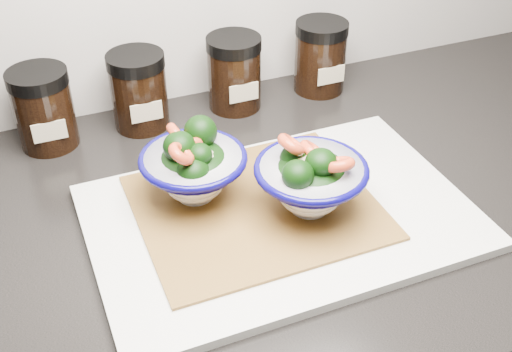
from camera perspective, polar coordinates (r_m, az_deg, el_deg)
name	(u,v)px	position (r m, az deg, el deg)	size (l,w,h in m)	color
countertop	(206,231)	(0.79, -4.50, -4.90)	(3.50, 0.60, 0.04)	black
cutting_board	(281,217)	(0.77, 2.19, -3.65)	(0.45, 0.30, 0.01)	silver
bamboo_mat	(256,207)	(0.77, 0.00, -2.75)	(0.28, 0.24, 0.00)	olive
bowl_left	(193,167)	(0.77, -5.60, 0.84)	(0.13, 0.13, 0.10)	white
bowl_right	(310,180)	(0.75, 4.84, -0.32)	(0.13, 0.13, 0.10)	white
spice_jar_c	(44,109)	(0.93, -18.36, 5.70)	(0.08, 0.08, 0.11)	black
spice_jar_d	(139,91)	(0.94, -10.37, 7.47)	(0.08, 0.08, 0.11)	black
spice_jar_e	(234,73)	(0.97, -1.94, 9.16)	(0.08, 0.08, 0.11)	black
spice_jar_f	(320,57)	(1.03, 5.73, 10.52)	(0.08, 0.08, 0.11)	black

